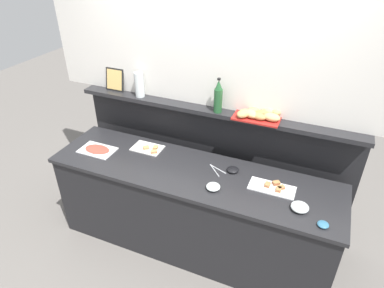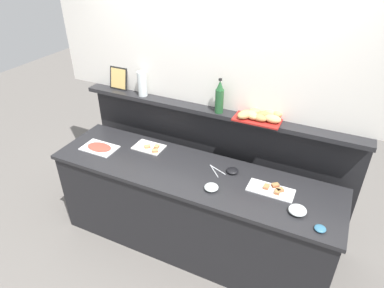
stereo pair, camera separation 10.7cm
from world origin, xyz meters
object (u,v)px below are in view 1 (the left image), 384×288
(sandwich_platter_rear, at_px, (273,187))
(condiment_bowl_red, at_px, (323,224))
(bread_basket, at_px, (260,114))
(framed_picture, at_px, (115,80))
(sandwich_platter_front, at_px, (148,148))
(glass_bowl_large, at_px, (213,187))
(cold_cuts_platter, at_px, (97,150))
(wine_bottle_green, at_px, (218,97))
(water_carafe, at_px, (139,85))
(serving_tongs, at_px, (216,170))
(glass_bowl_medium, at_px, (300,207))
(condiment_bowl_teal, at_px, (233,170))

(sandwich_platter_rear, bearing_deg, condiment_bowl_red, -34.04)
(bread_basket, bearing_deg, framed_picture, 178.46)
(sandwich_platter_front, height_order, glass_bowl_large, glass_bowl_large)
(cold_cuts_platter, relative_size, wine_bottle_green, 1.06)
(sandwich_platter_rear, relative_size, water_carafe, 1.53)
(serving_tongs, bearing_deg, condiment_bowl_red, -20.02)
(sandwich_platter_rear, relative_size, glass_bowl_medium, 2.78)
(glass_bowl_medium, distance_m, wine_bottle_green, 1.14)
(water_carafe, bearing_deg, bread_basket, -0.08)
(sandwich_platter_rear, distance_m, sandwich_platter_front, 1.22)
(cold_cuts_platter, bearing_deg, serving_tongs, 7.33)
(glass_bowl_medium, bearing_deg, sandwich_platter_rear, 143.69)
(sandwich_platter_rear, distance_m, condiment_bowl_red, 0.50)
(cold_cuts_platter, bearing_deg, sandwich_platter_front, 25.98)
(condiment_bowl_teal, xyz_separation_m, water_carafe, (-1.07, 0.30, 0.50))
(wine_bottle_green, bearing_deg, condiment_bowl_red, -32.24)
(serving_tongs, bearing_deg, glass_bowl_medium, -17.17)
(sandwich_platter_front, relative_size, glass_bowl_large, 2.50)
(sandwich_platter_rear, xyz_separation_m, glass_bowl_medium, (0.23, -0.17, 0.01))
(serving_tongs, relative_size, wine_bottle_green, 0.55)
(wine_bottle_green, bearing_deg, framed_picture, 176.78)
(glass_bowl_large, bearing_deg, framed_picture, 154.01)
(sandwich_platter_front, height_order, water_carafe, water_carafe)
(condiment_bowl_teal, bearing_deg, wine_bottle_green, 132.38)
(cold_cuts_platter, distance_m, condiment_bowl_red, 2.07)
(glass_bowl_medium, distance_m, water_carafe, 1.83)
(cold_cuts_platter, relative_size, water_carafe, 1.38)
(condiment_bowl_teal, height_order, serving_tongs, condiment_bowl_teal)
(cold_cuts_platter, height_order, serving_tongs, cold_cuts_platter)
(sandwich_platter_front, relative_size, condiment_bowl_red, 3.54)
(glass_bowl_medium, height_order, bread_basket, bread_basket)
(glass_bowl_medium, bearing_deg, condiment_bowl_red, -30.83)
(condiment_bowl_red, height_order, serving_tongs, condiment_bowl_red)
(framed_picture, distance_m, water_carafe, 0.31)
(serving_tongs, height_order, framed_picture, framed_picture)
(sandwich_platter_front, distance_m, glass_bowl_large, 0.84)
(sandwich_platter_rear, relative_size, glass_bowl_large, 3.22)
(sandwich_platter_rear, xyz_separation_m, condiment_bowl_red, (0.41, -0.28, 0.00))
(sandwich_platter_rear, bearing_deg, serving_tongs, 173.51)
(condiment_bowl_red, relative_size, wine_bottle_green, 0.26)
(sandwich_platter_front, relative_size, serving_tongs, 1.65)
(cold_cuts_platter, relative_size, glass_bowl_medium, 2.51)
(sandwich_platter_front, bearing_deg, serving_tongs, -5.27)
(condiment_bowl_teal, bearing_deg, serving_tongs, -165.00)
(sandwich_platter_rear, distance_m, water_carafe, 1.57)
(cold_cuts_platter, xyz_separation_m, wine_bottle_green, (1.03, 0.46, 0.53))
(cold_cuts_platter, distance_m, glass_bowl_medium, 1.89)
(condiment_bowl_teal, distance_m, condiment_bowl_red, 0.86)
(sandwich_platter_front, bearing_deg, cold_cuts_platter, -154.02)
(sandwich_platter_rear, relative_size, framed_picture, 1.64)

